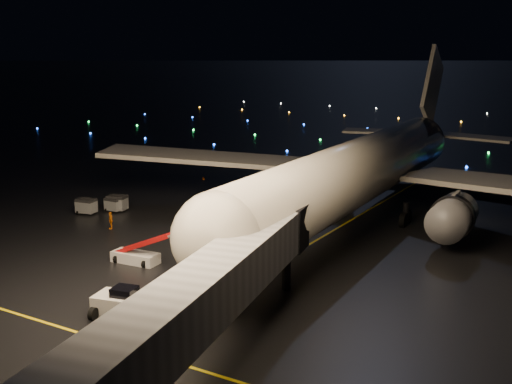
% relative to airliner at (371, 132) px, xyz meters
% --- Properties ---
extents(lane_centre, '(0.25, 80.00, 0.02)m').
position_rel_airliner_xyz_m(lane_centre, '(-0.90, -12.17, -9.11)').
color(lane_centre, yellow).
rests_on(lane_centre, ground).
extents(airliner, '(66.83, 63.75, 18.25)m').
position_rel_airliner_xyz_m(airliner, '(0.00, 0.00, 0.00)').
color(airliner, silver).
rests_on(airliner, ground).
extents(pushback_tug, '(4.51, 3.01, 1.97)m').
position_rel_airliner_xyz_m(pushback_tug, '(-4.58, -33.46, -8.14)').
color(pushback_tug, silver).
rests_on(pushback_tug, ground).
extents(belt_loader, '(6.12, 2.11, 2.91)m').
position_rel_airliner_xyz_m(belt_loader, '(-11.28, -24.77, -7.67)').
color(belt_loader, silver).
rests_on(belt_loader, ground).
extents(crew_c, '(0.94, 1.10, 1.77)m').
position_rel_airliner_xyz_m(crew_c, '(-20.38, -18.05, -8.24)').
color(crew_c, orange).
rests_on(crew_c, ground).
extents(safety_cone_0, '(0.49, 0.49, 0.50)m').
position_rel_airliner_xyz_m(safety_cone_0, '(-14.10, -11.58, -8.87)').
color(safety_cone_0, '#EA580E').
rests_on(safety_cone_0, ground).
extents(safety_cone_1, '(0.44, 0.44, 0.49)m').
position_rel_airliner_xyz_m(safety_cone_1, '(-8.93, -6.93, -8.88)').
color(safety_cone_1, '#EA580E').
rests_on(safety_cone_1, ground).
extents(safety_cone_2, '(0.47, 0.47, 0.52)m').
position_rel_airliner_xyz_m(safety_cone_2, '(-14.57, -7.15, -8.86)').
color(safety_cone_2, '#EA580E').
rests_on(safety_cone_2, ground).
extents(safety_cone_3, '(0.44, 0.44, 0.48)m').
position_rel_airliner_xyz_m(safety_cone_3, '(-26.89, 7.13, -8.89)').
color(safety_cone_3, '#EA580E').
rests_on(safety_cone_3, ground).
extents(taxiway_lights, '(164.00, 92.00, 0.36)m').
position_rel_airliner_xyz_m(taxiway_lights, '(-12.90, 78.83, -8.94)').
color(taxiway_lights, black).
rests_on(taxiway_lights, ground).
extents(baggage_cart_0, '(1.82, 1.27, 1.54)m').
position_rel_airliner_xyz_m(baggage_cart_0, '(-25.08, -12.58, -8.35)').
color(baggage_cart_0, gray).
rests_on(baggage_cart_0, ground).
extents(baggage_cart_1, '(2.34, 1.88, 1.76)m').
position_rel_airliner_xyz_m(baggage_cart_1, '(-24.93, -12.21, -8.24)').
color(baggage_cart_1, gray).
rests_on(baggage_cart_1, ground).
extents(baggage_cart_2, '(2.22, 1.74, 1.71)m').
position_rel_airliner_xyz_m(baggage_cart_2, '(-26.88, -14.96, -8.27)').
color(baggage_cart_2, gray).
rests_on(baggage_cart_2, ground).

